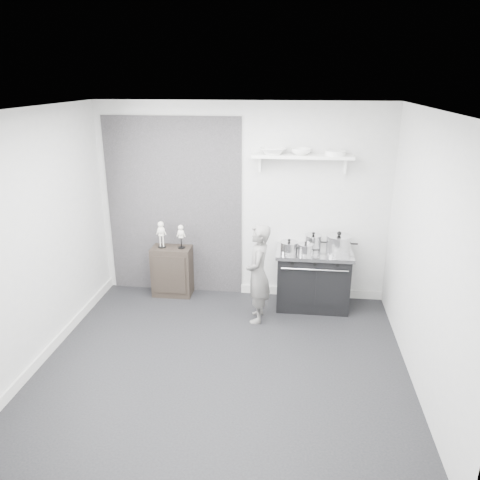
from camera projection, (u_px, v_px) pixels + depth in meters
name	position (u px, v px, depth m)	size (l,w,h in m)	color
ground	(223.00, 362.00, 5.18)	(4.00, 4.00, 0.00)	black
room_shell	(215.00, 216.00, 4.78)	(4.02, 3.62, 2.71)	beige
wall_shelf	(302.00, 157.00, 6.00)	(1.30, 0.26, 0.24)	white
stove	(313.00, 279.00, 6.32)	(1.00, 0.63, 0.80)	black
side_cabinet	(172.00, 271.00, 6.68)	(0.55, 0.32, 0.72)	black
child	(258.00, 274.00, 5.88)	(0.47, 0.31, 1.28)	slate
pot_front_left	(289.00, 247.00, 6.10)	(0.32, 0.24, 0.19)	silver
pot_back_left	(313.00, 241.00, 6.27)	(0.31, 0.23, 0.22)	silver
pot_back_right	(339.00, 243.00, 6.19)	(0.42, 0.34, 0.26)	silver
pot_front_center	(306.00, 249.00, 6.05)	(0.29, 0.20, 0.17)	silver
skeleton_full	(161.00, 233.00, 6.50)	(0.12, 0.08, 0.44)	white
skeleton_torso	(181.00, 235.00, 6.48)	(0.11, 0.07, 0.39)	white
bowl_large	(273.00, 151.00, 6.01)	(0.34, 0.34, 0.08)	white
bowl_small	(301.00, 152.00, 5.97)	(0.26, 0.26, 0.08)	white
plate_stack	(335.00, 153.00, 5.92)	(0.26, 0.26, 0.06)	white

